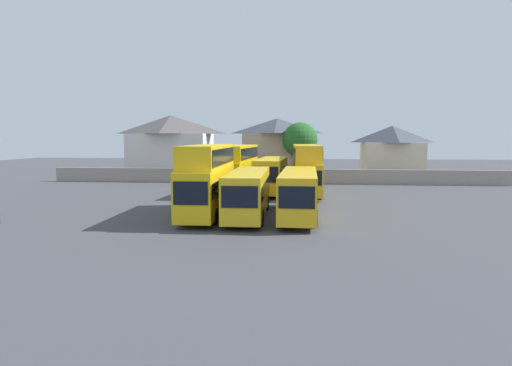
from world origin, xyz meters
name	(u,v)px	position (x,y,z in m)	size (l,w,h in m)	color
ground	(270,189)	(0.00, 18.00, 0.00)	(140.00, 140.00, 0.00)	#424247
depot_boundary_wall	(273,176)	(0.00, 23.75, 0.90)	(56.00, 0.50, 1.80)	gray
bus_1	(208,176)	(-3.23, 0.25, 2.88)	(2.68, 11.01, 5.12)	yellow
bus_2	(248,191)	(-0.25, -0.03, 1.88)	(2.77, 11.03, 3.27)	gold
bus_3	(299,191)	(3.34, 0.26, 1.88)	(2.66, 11.49, 3.29)	gold
bus_4	(238,166)	(-2.97, 13.76, 2.74)	(3.06, 11.57, 4.86)	yellow
bus_5	(272,173)	(0.50, 14.04, 2.02)	(2.96, 10.93, 3.54)	yellow
bus_6	(306,167)	(3.96, 13.60, 2.77)	(2.94, 11.83, 4.92)	gold
house_terrace_left	(171,146)	(-14.91, 30.89, 4.47)	(11.33, 7.83, 8.75)	silver
house_terrace_centre	(277,148)	(0.10, 30.48, 4.19)	(9.10, 7.94, 8.24)	tan
house_terrace_right	(392,153)	(15.27, 29.39, 3.67)	(7.71, 6.95, 7.18)	beige
tree_left_of_lot	(300,140)	(3.26, 26.25, 5.31)	(4.45, 4.45, 7.57)	brown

